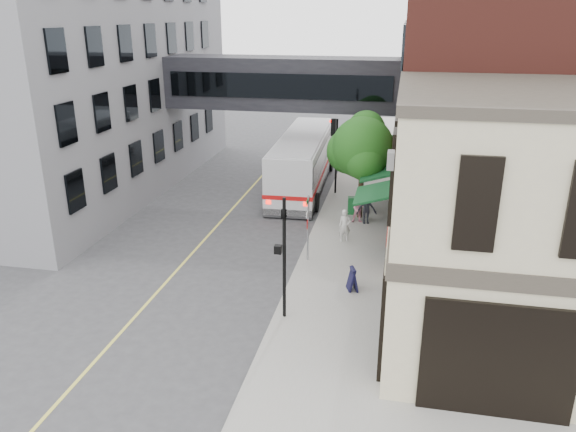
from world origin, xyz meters
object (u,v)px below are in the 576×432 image
at_px(pedestrian_b, 359,208).
at_px(bus, 303,159).
at_px(pedestrian_a, 345,226).
at_px(newspaper_box, 352,205).
at_px(pedestrian_c, 367,209).
at_px(sandwich_board, 353,279).

bearing_deg(pedestrian_b, bus, 115.80).
distance_m(pedestrian_a, newspaper_box, 3.99).
bearing_deg(newspaper_box, pedestrian_c, -66.57).
xyz_separation_m(pedestrian_c, sandwich_board, (0.00, -7.57, -0.34)).
bearing_deg(pedestrian_c, sandwich_board, -103.75).
bearing_deg(pedestrian_a, sandwich_board, -95.05).
height_order(pedestrian_c, sandwich_board, pedestrian_c).
distance_m(pedestrian_b, sandwich_board, 7.68).
distance_m(pedestrian_a, sandwich_board, 5.04).
bearing_deg(pedestrian_b, pedestrian_a, -106.91).
bearing_deg(pedestrian_c, bus, 111.76).
distance_m(pedestrian_b, newspaper_box, 1.38).
relative_size(pedestrian_b, newspaper_box, 1.63).
height_order(newspaper_box, sandwich_board, sandwich_board).
xyz_separation_m(bus, pedestrian_a, (3.57, -8.79, -0.91)).
bearing_deg(pedestrian_c, pedestrian_b, 153.60).
bearing_deg(newspaper_box, pedestrian_b, -79.08).
xyz_separation_m(pedestrian_a, pedestrian_c, (0.85, 2.61, 0.03)).
height_order(bus, pedestrian_c, bus).
xyz_separation_m(bus, pedestrian_c, (4.41, -6.18, -0.88)).
distance_m(bus, pedestrian_c, 7.64).
height_order(bus, pedestrian_a, bus).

